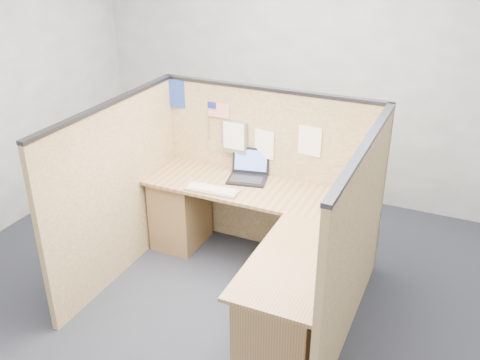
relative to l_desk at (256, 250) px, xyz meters
The scene contains 13 objects.
floor 0.52m from the l_desk, 122.80° to the right, with size 5.00×5.00×0.00m, color black.
wall_back 2.22m from the l_desk, 95.35° to the left, with size 5.00×5.00×0.00m, color gray.
cubicle_partitions 0.44m from the l_desk, 142.47° to the left, with size 2.06×1.83×1.53m.
l_desk is the anchor object (origin of this frame).
laptop 0.76m from the l_desk, 118.06° to the left, with size 0.38×0.38×0.24m.
keyboard 0.63m from the l_desk, 158.82° to the left, with size 0.46×0.18×0.03m.
mouse 0.73m from the l_desk, 23.08° to the left, with size 0.10×0.06×0.04m, color silver.
hand_forearm 0.71m from the l_desk, 10.92° to the left, with size 0.11×0.37×0.08m.
blue_poster 1.60m from the l_desk, 147.27° to the left, with size 0.20×0.00×0.26m, color navy.
american_flag 1.30m from the l_desk, 135.58° to the left, with size 0.21×0.01×0.36m.
file_holder 1.06m from the l_desk, 126.96° to the left, with size 0.23×0.05×0.29m.
paper_left 0.96m from the l_desk, 108.59° to the left, with size 0.20×0.00×0.26m, color white.
paper_right 1.02m from the l_desk, 74.44° to the left, with size 0.20×0.00×0.26m, color white.
Camera 1 is at (1.57, -3.08, 2.78)m, focal length 40.00 mm.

